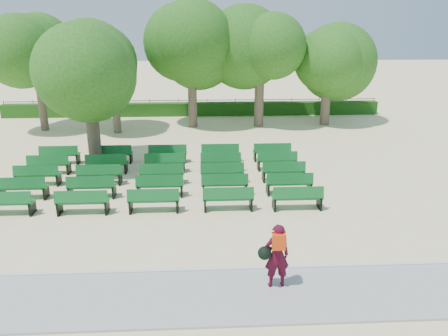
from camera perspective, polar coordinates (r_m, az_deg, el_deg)
ground at (r=17.37m, az=-4.78°, el=-2.47°), size 120.00×120.00×0.00m
paving at (r=10.78m, az=-5.89°, el=-16.52°), size 30.00×2.20×0.06m
curb at (r=11.73m, az=-5.63°, el=-13.22°), size 30.00×0.12×0.10m
hedge at (r=30.77m, az=-4.10°, el=7.68°), size 26.00×0.70×0.90m
fence at (r=31.25m, az=-4.06°, el=7.01°), size 26.00×0.10×1.02m
tree_line at (r=26.95m, az=-4.21°, el=5.15°), size 21.80×6.80×7.04m
bench_array at (r=17.88m, az=-8.04°, el=-1.66°), size 1.76×0.58×1.10m
tree_among at (r=19.75m, az=-17.51°, el=12.93°), size 4.86×4.86×6.79m
person at (r=10.71m, az=6.81°, el=-11.21°), size 0.79×0.48×1.65m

